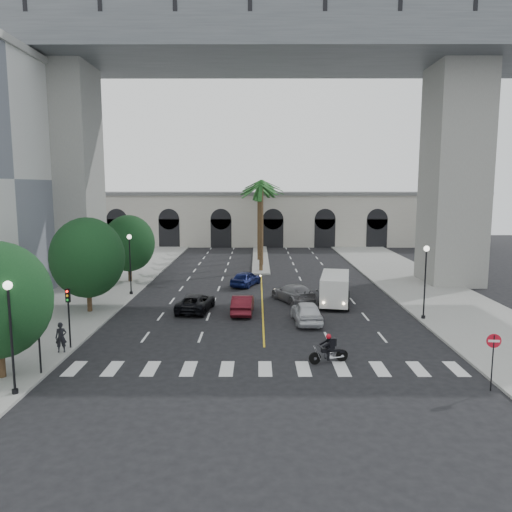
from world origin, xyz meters
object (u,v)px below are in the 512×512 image
at_px(car_b, 243,304).
at_px(pedestrian_b, 29,325).
at_px(traffic_signal_far, 69,308).
at_px(lamp_post_left_near, 11,328).
at_px(car_a, 307,312).
at_px(lamp_post_right, 425,276).
at_px(cargo_van, 335,288).
at_px(pedestrian_a, 61,337).
at_px(lamp_post_left_far, 130,259).
at_px(car_e, 246,278).
at_px(do_not_enter_sign, 493,350).
at_px(car_d, 293,293).
at_px(car_c, 196,302).
at_px(traffic_signal_near, 38,328).
at_px(motorcycle_rider, 330,350).

distance_m(car_b, pedestrian_b, 14.60).
bearing_deg(traffic_signal_far, lamp_post_left_near, -90.88).
bearing_deg(car_a, lamp_post_right, -178.90).
bearing_deg(cargo_van, traffic_signal_far, -136.21).
bearing_deg(pedestrian_a, lamp_post_left_near, -102.84).
distance_m(lamp_post_left_far, lamp_post_right, 24.16).
relative_size(lamp_post_left_near, lamp_post_left_far, 1.00).
bearing_deg(pedestrian_a, lamp_post_right, 3.83).
height_order(car_e, do_not_enter_sign, do_not_enter_sign).
bearing_deg(pedestrian_b, car_d, 43.22).
relative_size(car_a, pedestrian_b, 2.50).
bearing_deg(cargo_van, lamp_post_right, -29.72).
distance_m(car_b, car_c, 3.68).
relative_size(lamp_post_left_near, car_b, 1.23).
bearing_deg(do_not_enter_sign, cargo_van, 110.27).
relative_size(lamp_post_left_far, traffic_signal_near, 1.47).
distance_m(car_c, car_e, 10.29).
bearing_deg(car_e, pedestrian_a, 85.38).
bearing_deg(cargo_van, motorcycle_rider, -89.35).
distance_m(motorcycle_rider, car_e, 21.42).
bearing_deg(pedestrian_b, car_e, 64.05).
height_order(motorcycle_rider, car_c, motorcycle_rider).
bearing_deg(lamp_post_right, car_d, 146.83).
bearing_deg(car_e, do_not_enter_sign, 138.52).
distance_m(lamp_post_left_far, car_d, 14.35).
distance_m(motorcycle_rider, do_not_enter_sign, 8.02).
bearing_deg(lamp_post_left_near, car_b, 56.41).
relative_size(motorcycle_rider, cargo_van, 0.36).
relative_size(lamp_post_left_far, pedestrian_a, 3.13).
xyz_separation_m(car_c, cargo_van, (10.93, 2.11, 0.69)).
height_order(car_a, car_b, car_a).
height_order(lamp_post_left_near, traffic_signal_far, lamp_post_left_near).
bearing_deg(car_c, lamp_post_left_far, -32.63).
distance_m(lamp_post_left_far, car_c, 8.67).
relative_size(lamp_post_right, car_e, 1.25).
height_order(lamp_post_left_near, lamp_post_left_far, same).
height_order(traffic_signal_near, car_a, traffic_signal_near).
xyz_separation_m(traffic_signal_near, car_a, (14.34, 9.88, -1.74)).
distance_m(lamp_post_right, traffic_signal_near, 25.02).
relative_size(lamp_post_left_near, pedestrian_a, 3.13).
bearing_deg(car_b, do_not_enter_sign, 132.28).
xyz_separation_m(lamp_post_left_near, motorcycle_rider, (14.91, 4.43, -2.49)).
height_order(lamp_post_right, car_c, lamp_post_right).
relative_size(traffic_signal_far, car_e, 0.85).
relative_size(car_e, pedestrian_b, 2.36).
relative_size(car_b, do_not_enter_sign, 1.58).
relative_size(lamp_post_left_far, lamp_post_right, 1.00).
bearing_deg(cargo_van, traffic_signal_near, -127.82).
bearing_deg(traffic_signal_far, car_b, 40.61).
bearing_deg(do_not_enter_sign, lamp_post_right, 90.69).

